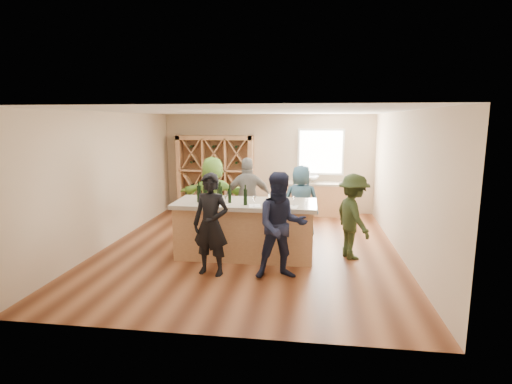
# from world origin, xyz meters

# --- Properties ---
(floor) EXTENTS (6.00, 7.00, 0.10)m
(floor) POSITION_xyz_m (0.00, 0.00, -0.05)
(floor) COLOR brown
(floor) RESTS_ON ground
(ceiling) EXTENTS (6.00, 7.00, 0.10)m
(ceiling) POSITION_xyz_m (0.00, 0.00, 2.85)
(ceiling) COLOR white
(ceiling) RESTS_ON ground
(wall_back) EXTENTS (6.00, 0.10, 2.80)m
(wall_back) POSITION_xyz_m (0.00, 3.55, 1.40)
(wall_back) COLOR #CBB293
(wall_back) RESTS_ON ground
(wall_front) EXTENTS (6.00, 0.10, 2.80)m
(wall_front) POSITION_xyz_m (0.00, -3.55, 1.40)
(wall_front) COLOR #CBB293
(wall_front) RESTS_ON ground
(wall_left) EXTENTS (0.10, 7.00, 2.80)m
(wall_left) POSITION_xyz_m (-3.05, 0.00, 1.40)
(wall_left) COLOR #CBB293
(wall_left) RESTS_ON ground
(wall_right) EXTENTS (0.10, 7.00, 2.80)m
(wall_right) POSITION_xyz_m (3.05, 0.00, 1.40)
(wall_right) COLOR #CBB293
(wall_right) RESTS_ON ground
(window_frame) EXTENTS (1.30, 0.06, 1.30)m
(window_frame) POSITION_xyz_m (1.50, 3.47, 1.75)
(window_frame) COLOR white
(window_frame) RESTS_ON wall_back
(window_pane) EXTENTS (1.18, 0.01, 1.18)m
(window_pane) POSITION_xyz_m (1.50, 3.44, 1.75)
(window_pane) COLOR white
(window_pane) RESTS_ON wall_back
(wine_rack) EXTENTS (2.20, 0.45, 2.20)m
(wine_rack) POSITION_xyz_m (-1.50, 3.27, 1.10)
(wine_rack) COLOR tan
(wine_rack) RESTS_ON floor
(back_counter_base) EXTENTS (1.60, 0.58, 0.86)m
(back_counter_base) POSITION_xyz_m (1.40, 3.20, 0.43)
(back_counter_base) COLOR tan
(back_counter_base) RESTS_ON floor
(back_counter_top) EXTENTS (1.70, 0.62, 0.06)m
(back_counter_top) POSITION_xyz_m (1.40, 3.20, 0.89)
(back_counter_top) COLOR #B8AA96
(back_counter_top) RESTS_ON back_counter_base
(sink) EXTENTS (0.54, 0.54, 0.19)m
(sink) POSITION_xyz_m (1.20, 3.20, 1.01)
(sink) COLOR silver
(sink) RESTS_ON back_counter_top
(faucet) EXTENTS (0.02, 0.02, 0.30)m
(faucet) POSITION_xyz_m (1.20, 3.38, 1.07)
(faucet) COLOR silver
(faucet) RESTS_ON back_counter_top
(tasting_counter_base) EXTENTS (2.60, 1.00, 1.00)m
(tasting_counter_base) POSITION_xyz_m (-0.01, -0.49, 0.50)
(tasting_counter_base) COLOR tan
(tasting_counter_base) RESTS_ON floor
(tasting_counter_top) EXTENTS (2.72, 1.12, 0.08)m
(tasting_counter_top) POSITION_xyz_m (-0.01, -0.49, 1.04)
(tasting_counter_top) COLOR #B8AA96
(tasting_counter_top) RESTS_ON tasting_counter_base
(wine_bottle_a) EXTENTS (0.09, 0.09, 0.32)m
(wine_bottle_a) POSITION_xyz_m (-0.89, -0.64, 1.24)
(wine_bottle_a) COLOR black
(wine_bottle_a) RESTS_ON tasting_counter_top
(wine_bottle_b) EXTENTS (0.11, 0.11, 0.33)m
(wine_bottle_b) POSITION_xyz_m (-0.73, -0.75, 1.25)
(wine_bottle_b) COLOR black
(wine_bottle_b) RESTS_ON tasting_counter_top
(wine_bottle_c) EXTENTS (0.08, 0.08, 0.28)m
(wine_bottle_c) POSITION_xyz_m (-0.52, -0.54, 1.22)
(wine_bottle_c) COLOR black
(wine_bottle_c) RESTS_ON tasting_counter_top
(wine_bottle_d) EXTENTS (0.11, 0.11, 0.33)m
(wine_bottle_d) POSITION_xyz_m (-0.45, -0.74, 1.25)
(wine_bottle_d) COLOR black
(wine_bottle_d) RESTS_ON tasting_counter_top
(wine_bottle_e) EXTENTS (0.09, 0.09, 0.27)m
(wine_bottle_e) POSITION_xyz_m (-0.29, -0.63, 1.21)
(wine_bottle_e) COLOR black
(wine_bottle_e) RESTS_ON tasting_counter_top
(wine_glass_a) EXTENTS (0.10, 0.10, 0.20)m
(wine_glass_a) POSITION_xyz_m (-0.32, -0.93, 1.18)
(wine_glass_a) COLOR white
(wine_glass_a) RESTS_ON tasting_counter_top
(wine_glass_b) EXTENTS (0.08, 0.08, 0.20)m
(wine_glass_b) POSITION_xyz_m (0.21, -0.92, 1.18)
(wine_glass_b) COLOR white
(wine_glass_b) RESTS_ON tasting_counter_top
(wine_glass_c) EXTENTS (0.07, 0.07, 0.19)m
(wine_glass_c) POSITION_xyz_m (0.66, -0.91, 1.17)
(wine_glass_c) COLOR white
(wine_glass_c) RESTS_ON tasting_counter_top
(wine_glass_d) EXTENTS (0.09, 0.09, 0.19)m
(wine_glass_d) POSITION_xyz_m (0.47, -0.62, 1.17)
(wine_glass_d) COLOR white
(wine_glass_d) RESTS_ON tasting_counter_top
(wine_glass_e) EXTENTS (0.07, 0.07, 0.17)m
(wine_glass_e) POSITION_xyz_m (0.92, -0.73, 1.17)
(wine_glass_e) COLOR white
(wine_glass_e) RESTS_ON tasting_counter_top
(tasting_menu_a) EXTENTS (0.31, 0.35, 0.00)m
(tasting_menu_a) POSITION_xyz_m (-0.42, -0.88, 1.08)
(tasting_menu_a) COLOR white
(tasting_menu_a) RESTS_ON tasting_counter_top
(tasting_menu_b) EXTENTS (0.26, 0.32, 0.00)m
(tasting_menu_b) POSITION_xyz_m (0.22, -0.84, 1.08)
(tasting_menu_b) COLOR white
(tasting_menu_b) RESTS_ON tasting_counter_top
(tasting_menu_c) EXTENTS (0.26, 0.33, 0.00)m
(tasting_menu_c) POSITION_xyz_m (0.89, -0.84, 1.08)
(tasting_menu_c) COLOR white
(tasting_menu_c) RESTS_ON tasting_counter_top
(person_near_left) EXTENTS (0.72, 0.58, 1.76)m
(person_near_left) POSITION_xyz_m (-0.44, -1.51, 0.88)
(person_near_left) COLOR black
(person_near_left) RESTS_ON floor
(person_near_right) EXTENTS (0.96, 0.68, 1.80)m
(person_near_right) POSITION_xyz_m (0.76, -1.52, 0.90)
(person_near_right) COLOR #191E38
(person_near_right) RESTS_ON floor
(person_server) EXTENTS (0.84, 1.16, 1.64)m
(person_server) POSITION_xyz_m (2.04, -0.34, 0.82)
(person_server) COLOR #263319
(person_server) RESTS_ON floor
(person_far_mid) EXTENTS (1.15, 0.74, 1.82)m
(person_far_mid) POSITION_xyz_m (-0.14, 0.69, 0.91)
(person_far_mid) COLOR slate
(person_far_mid) RESTS_ON floor
(person_far_right) EXTENTS (0.83, 0.55, 1.66)m
(person_far_right) POSITION_xyz_m (1.02, 0.85, 0.83)
(person_far_right) COLOR #335972
(person_far_right) RESTS_ON floor
(person_far_left) EXTENTS (1.71, 0.66, 1.82)m
(person_far_left) POSITION_xyz_m (-0.99, 0.90, 0.91)
(person_far_left) COLOR #8CC64C
(person_far_left) RESTS_ON floor
(wine_bottle_f) EXTENTS (0.07, 0.07, 0.30)m
(wine_bottle_f) POSITION_xyz_m (0.04, -0.79, 1.23)
(wine_bottle_f) COLOR black
(wine_bottle_f) RESTS_ON tasting_counter_top
(wine_glass_f) EXTENTS (0.07, 0.07, 0.18)m
(wine_glass_f) POSITION_xyz_m (-0.06, -0.29, 1.17)
(wine_glass_f) COLOR white
(wine_glass_f) RESTS_ON tasting_counter_top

